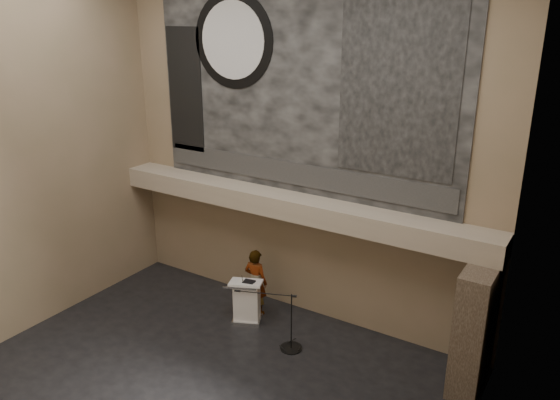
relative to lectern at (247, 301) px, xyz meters
The scene contains 19 objects.
floor 2.87m from the lectern, 76.04° to the right, with size 10.00×10.00×0.00m, color black.
wall_back 3.97m from the lectern, 61.90° to the left, with size 10.00×0.02×8.50m, color #79694D.
wall_left 6.31m from the lectern, 147.73° to the right, with size 0.02×8.00×8.50m, color #79694D.
wall_right 7.31m from the lectern, 25.67° to the right, with size 0.02×8.00×8.50m, color #79694D.
soffit 2.64m from the lectern, 52.08° to the left, with size 10.00×0.80×0.50m, color gray.
sprinkler_left 2.45m from the lectern, 138.30° to the left, with size 0.04×0.04×0.06m, color #B2893D.
sprinkler_right 3.44m from the lectern, 17.66° to the left, with size 0.04×0.04×0.06m, color #B2893D.
banner 5.34m from the lectern, 61.33° to the left, with size 8.00×0.05×5.00m, color black.
banner_text_strip 3.39m from the lectern, 60.53° to the left, with size 7.76×0.02×0.55m, color #2B2B2B.
banner_clock_rim 6.36m from the lectern, 133.04° to the left, with size 2.30×2.30×0.02m, color black.
banner_clock_face 6.36m from the lectern, 133.52° to the left, with size 1.84×1.84×0.02m, color silver.
banner_building_print 6.20m from the lectern, 21.31° to the left, with size 2.60×0.02×3.60m, color black.
banner_brick_print 5.69m from the lectern, 156.19° to the left, with size 1.10×0.02×3.20m, color black.
stone_pier 5.40m from the lectern, ahead, with size 0.60×1.40×2.70m, color #3E3126.
lectern is the anchor object (origin of this frame).
binder 0.57m from the lectern, 11.29° to the right, with size 0.28×0.22×0.04m, color black.
papers 0.56m from the lectern, 152.46° to the right, with size 0.20×0.27×0.01m, color silver.
speaker_person 0.55m from the lectern, 94.00° to the left, with size 0.64×0.42×1.76m, color white.
mic_stand 1.61m from the lectern, 16.79° to the right, with size 1.48×0.76×1.41m.
Camera 1 is at (6.41, -6.93, 7.38)m, focal length 35.00 mm.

